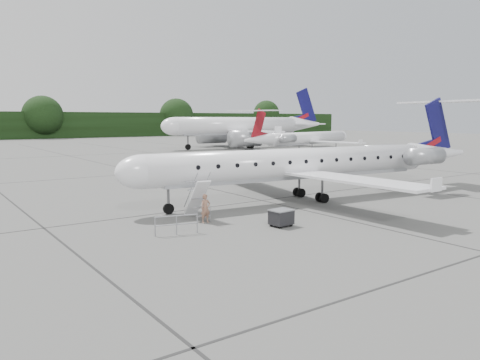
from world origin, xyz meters
TOP-DOWN VIEW (x-y plane):
  - ground at (0.00, 0.00)m, footprint 320.00×320.00m
  - treeline at (0.00, 130.00)m, footprint 260.00×4.00m
  - main_regional_jet at (-0.95, 5.67)m, footprint 31.86×24.50m
  - airstair at (-10.12, 4.51)m, footprint 1.07×2.16m
  - passenger at (-10.25, 3.32)m, footprint 0.61×0.40m
  - safety_railing at (-12.94, 1.76)m, footprint 2.14×0.66m
  - baggage_cart at (-7.29, 0.12)m, footprint 1.24×1.04m
  - bg_narrowbody at (30.63, 58.77)m, footprint 36.64×27.77m
  - bg_regional_right at (32.39, 39.70)m, footprint 31.82×26.09m

SIDE VIEW (x-z plane):
  - ground at x=0.00m, z-range 0.00..0.00m
  - safety_railing at x=-12.94m, z-range 0.00..1.00m
  - baggage_cart at x=-7.29m, z-range 0.00..1.01m
  - passenger at x=-10.25m, z-range 0.00..1.67m
  - airstair at x=-10.12m, z-range 0.00..2.39m
  - bg_regional_right at x=32.39m, z-range 0.00..7.31m
  - main_regional_jet at x=-0.95m, z-range 0.00..7.62m
  - treeline at x=0.00m, z-range 0.00..8.00m
  - bg_narrowbody at x=30.63m, z-range 0.00..12.45m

